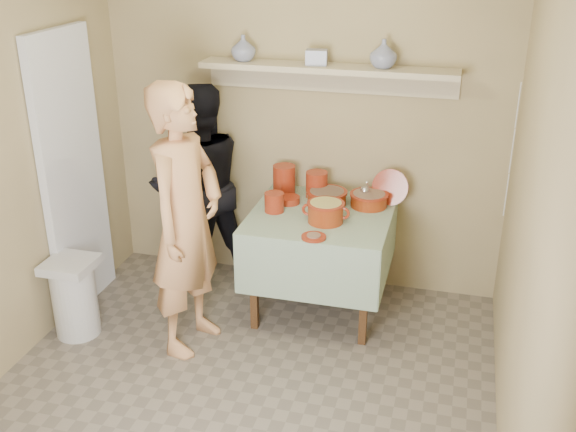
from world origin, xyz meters
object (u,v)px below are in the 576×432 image
(serving_table, at_px, (321,229))
(trash_bin, at_px, (74,297))
(person_helper, at_px, (200,186))
(cazuela_rice, at_px, (326,210))
(person_cook, at_px, (186,221))

(serving_table, bearing_deg, trash_bin, -153.98)
(person_helper, height_order, cazuela_rice, person_helper)
(person_cook, bearing_deg, trash_bin, 106.91)
(person_cook, bearing_deg, serving_table, -39.61)
(person_cook, height_order, person_helper, person_cook)
(person_cook, xyz_separation_m, trash_bin, (-0.81, -0.11, -0.61))
(person_cook, distance_m, person_helper, 0.92)
(person_cook, distance_m, trash_bin, 1.02)
(cazuela_rice, height_order, trash_bin, cazuela_rice)
(person_cook, bearing_deg, cazuela_rice, -48.53)
(person_helper, xyz_separation_m, serving_table, (1.00, -0.23, -0.14))
(trash_bin, bearing_deg, person_helper, 60.81)
(cazuela_rice, bearing_deg, serving_table, 112.79)
(person_helper, height_order, trash_bin, person_helper)
(cazuela_rice, distance_m, trash_bin, 1.81)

